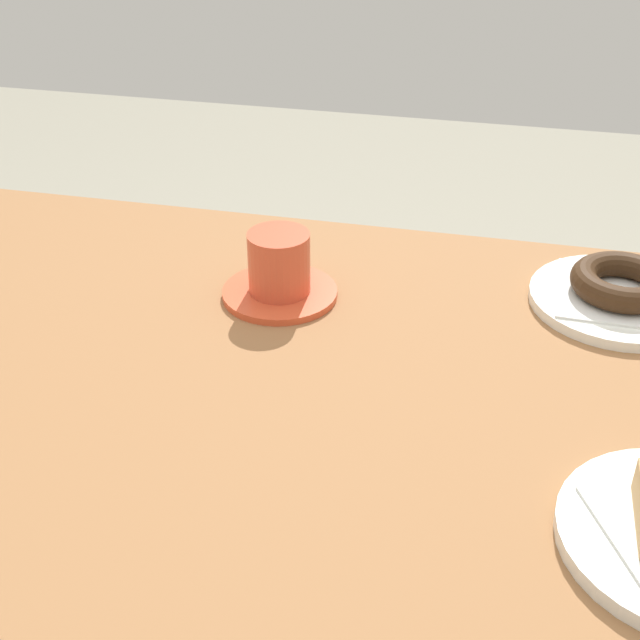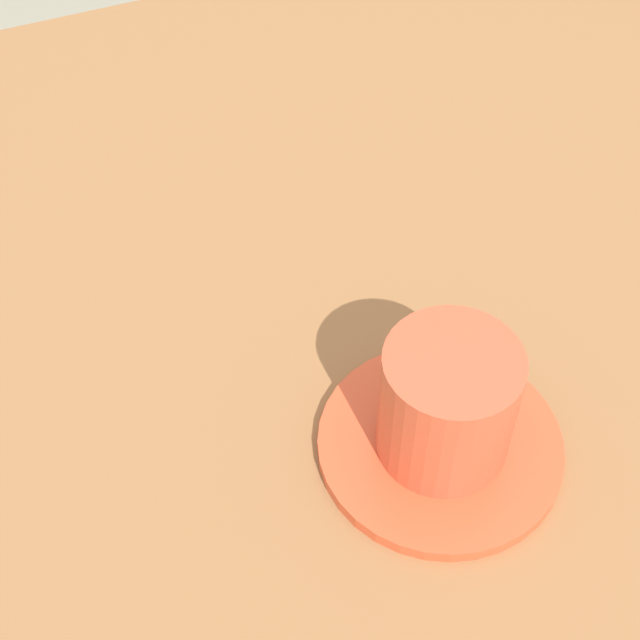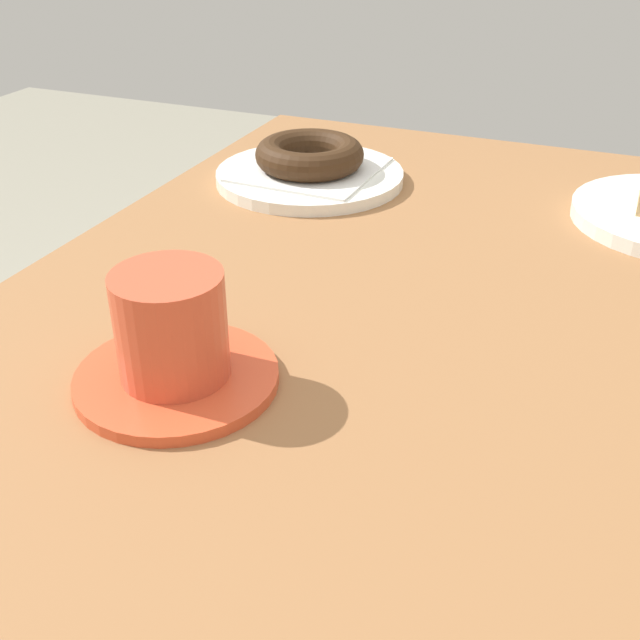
# 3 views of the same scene
# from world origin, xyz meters

# --- Properties ---
(table) EXTENTS (1.30, 0.74, 0.73)m
(table) POSITION_xyz_m (0.00, 0.00, 0.66)
(table) COLOR #90613A
(table) RESTS_ON ground_plane
(plate_chocolate_ring) EXTENTS (0.21, 0.21, 0.01)m
(plate_chocolate_ring) POSITION_xyz_m (-0.41, -0.22, 0.73)
(plate_chocolate_ring) COLOR white
(plate_chocolate_ring) RESTS_ON table
(napkin_chocolate_ring) EXTENTS (0.15, 0.15, 0.00)m
(napkin_chocolate_ring) POSITION_xyz_m (-0.41, -0.22, 0.74)
(napkin_chocolate_ring) COLOR white
(napkin_chocolate_ring) RESTS_ON plate_chocolate_ring
(donut_chocolate_ring) EXTENTS (0.12, 0.12, 0.03)m
(donut_chocolate_ring) POSITION_xyz_m (-0.41, -0.22, 0.76)
(donut_chocolate_ring) COLOR #342010
(donut_chocolate_ring) RESTS_ON napkin_chocolate_ring
(coffee_cup) EXTENTS (0.14, 0.14, 0.08)m
(coffee_cup) POSITION_xyz_m (-0.02, -0.15, 0.76)
(coffee_cup) COLOR #D64E2C
(coffee_cup) RESTS_ON table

